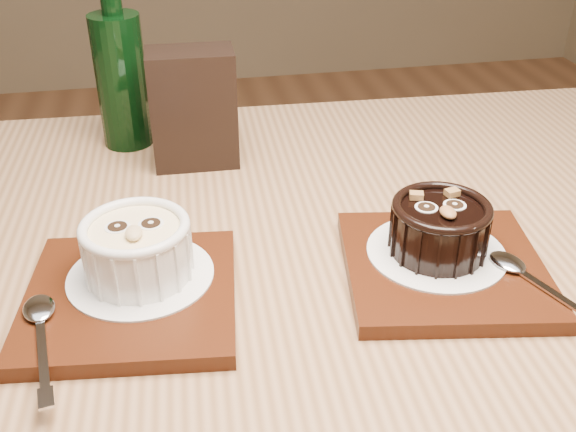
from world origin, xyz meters
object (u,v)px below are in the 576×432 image
table (280,334)px  tray_left (131,297)px  tray_right (444,268)px  condiment_stand (193,108)px  ramekin_dark (440,226)px  green_bottle (121,76)px  ramekin_white (137,247)px

table → tray_left: bearing=-164.5°
tray_right → condiment_stand: size_ratio=1.29×
table → condiment_stand: condiment_stand is taller
tray_left → tray_right: bearing=-2.1°
tray_left → ramekin_dark: 0.28m
green_bottle → ramekin_dark: bearing=-50.0°
ramekin_dark → condiment_stand: bearing=129.1°
table → tray_right: (0.15, -0.05, 0.10)m
table → green_bottle: bearing=115.1°
condiment_stand → ramekin_dark: bearing=-52.7°
ramekin_dark → condiment_stand: 0.34m
condiment_stand → tray_right: bearing=-53.7°
ramekin_white → tray_left: bearing=-115.7°
condiment_stand → tray_left: bearing=-106.2°
tray_left → ramekin_white: size_ratio=1.89×
table → ramekin_white: (-0.13, -0.02, 0.14)m
table → ramekin_dark: bearing=-13.8°
table → green_bottle: size_ratio=5.29×
table → tray_left: tray_left is taller
tray_right → green_bottle: (-0.29, 0.35, 0.08)m
ramekin_dark → condiment_stand: size_ratio=0.65×
ramekin_white → green_bottle: size_ratio=0.41×
tray_right → green_bottle: bearing=129.2°
ramekin_white → tray_right: size_ratio=0.53×
condiment_stand → table: bearing=-75.4°
table → tray_left: (-0.14, -0.04, 0.10)m
table → condiment_stand: bearing=104.6°
tray_right → condiment_stand: (-0.21, 0.28, 0.06)m
table → ramekin_dark: 0.20m
green_bottle → table: bearing=-64.9°
ramekin_white → ramekin_dark: ramekin_white is taller
tray_right → ramekin_dark: bearing=100.8°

